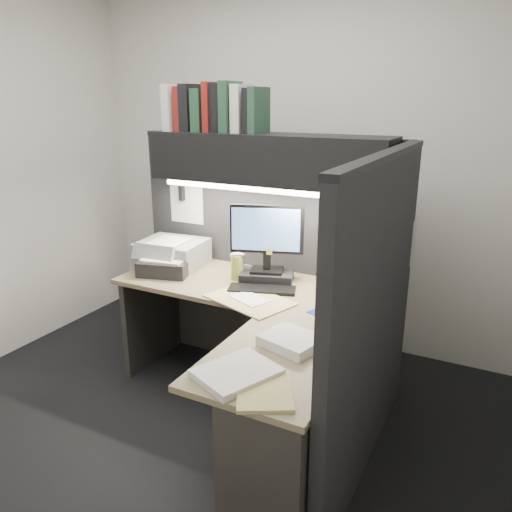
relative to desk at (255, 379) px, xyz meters
name	(u,v)px	position (x,y,z in m)	size (l,w,h in m)	color
floor	(191,427)	(-0.43, 0.00, -0.44)	(3.50, 3.50, 0.00)	black
wall_back	(296,168)	(-0.43, 1.50, 0.91)	(3.50, 0.04, 2.70)	silver
partition_back	(266,257)	(-0.40, 0.93, 0.36)	(1.90, 0.06, 1.60)	black
partition_right	(373,325)	(0.55, 0.18, 0.36)	(0.06, 1.50, 1.60)	black
desk	(255,379)	(0.00, 0.00, 0.00)	(1.70, 1.53, 0.73)	#7C6D4E
overhead_shelf	(267,159)	(-0.30, 0.75, 1.06)	(1.55, 0.34, 0.30)	black
task_light_tube	(257,189)	(-0.30, 0.61, 0.89)	(0.04, 0.04, 1.32)	white
monitor	(267,252)	(-0.26, 0.66, 0.49)	(0.45, 0.30, 0.50)	black
keyboard	(262,289)	(-0.21, 0.49, 0.30)	(0.41, 0.14, 0.02)	black
mousepad	(332,314)	(0.29, 0.36, 0.29)	(0.21, 0.19, 0.00)	navy
mouse	(333,311)	(0.29, 0.36, 0.31)	(0.06, 0.10, 0.04)	black
telephone	(347,291)	(0.28, 0.63, 0.33)	(0.20, 0.21, 0.08)	beige
coffee_cup	(237,267)	(-0.45, 0.61, 0.37)	(0.08, 0.08, 0.16)	#C9C650
printer	(172,253)	(-0.99, 0.66, 0.37)	(0.43, 0.37, 0.17)	#95999B
notebook_stack	(166,266)	(-0.93, 0.49, 0.34)	(0.33, 0.27, 0.10)	black
open_folder	(250,300)	(-0.20, 0.33, 0.29)	(0.49, 0.32, 0.01)	tan
paper_stack_a	(292,341)	(0.24, -0.08, 0.31)	(0.26, 0.22, 0.05)	white
paper_stack_b	(237,373)	(0.14, -0.43, 0.30)	(0.26, 0.32, 0.03)	white
manila_stack	(264,391)	(0.30, -0.49, 0.30)	(0.22, 0.28, 0.02)	tan
binder_row	(215,109)	(-0.68, 0.76, 1.35)	(0.68, 0.25, 0.31)	silver
pinned_papers	(298,241)	(0.00, 0.56, 0.61)	(1.76, 1.31, 0.51)	white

